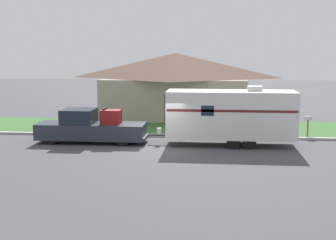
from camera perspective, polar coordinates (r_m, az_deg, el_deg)
name	(u,v)px	position (r m, az deg, el deg)	size (l,w,h in m)	color
ground_plane	(161,150)	(25.51, -0.92, -3.64)	(120.00, 120.00, 0.00)	#47474C
curb_strip	(168,136)	(29.15, -0.05, -1.96)	(80.00, 0.30, 0.14)	#ADADA8
lawn_strip	(173,127)	(32.74, 0.60, -0.89)	(80.00, 7.00, 0.03)	#3D6B33
house_across_street	(176,84)	(37.76, 0.92, 4.42)	(12.00, 7.64, 5.13)	gray
pickup_truck	(90,128)	(27.74, -9.45, -0.94)	(6.42, 2.02, 2.06)	black
travel_trailer	(231,114)	(26.64, 7.68, 0.68)	(8.28, 2.30, 3.39)	black
mailbox	(308,121)	(30.32, 16.70, -0.12)	(0.48, 0.20, 1.31)	brown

